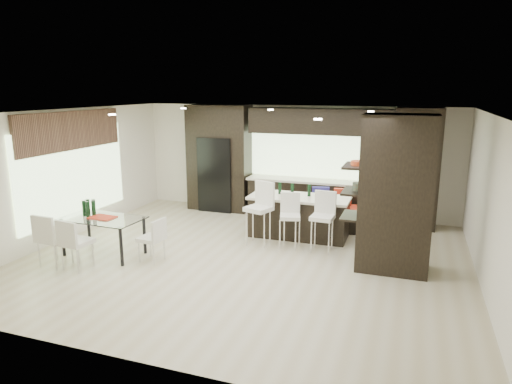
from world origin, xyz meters
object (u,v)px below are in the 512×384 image
at_px(bench, 333,219).
at_px(chair_end, 151,241).
at_px(floor_vase, 377,229).
at_px(stool_left, 259,220).
at_px(stool_mid, 290,226).
at_px(chair_far, 55,242).
at_px(chair_near, 77,246).
at_px(kitchen_island, 299,217).
at_px(dining_table, 104,236).
at_px(stool_right, 322,228).

relative_size(bench, chair_end, 1.90).
bearing_deg(chair_end, floor_vase, -65.13).
height_order(stool_left, bench, stool_left).
distance_m(stool_mid, chair_far, 4.36).
relative_size(bench, chair_near, 1.69).
bearing_deg(bench, floor_vase, -68.29).
bearing_deg(stool_left, chair_near, -120.66).
distance_m(kitchen_island, chair_end, 3.18).
bearing_deg(dining_table, stool_left, 33.20).
relative_size(stool_left, bench, 0.72).
bearing_deg(chair_far, kitchen_island, 43.16).
bearing_deg(bench, stool_left, -143.54).
relative_size(stool_left, floor_vase, 0.84).
distance_m(kitchen_island, bench, 0.90).
relative_size(chair_near, chair_end, 1.12).
height_order(stool_left, floor_vase, floor_vase).
xyz_separation_m(stool_mid, stool_right, (0.65, -0.01, 0.03)).
relative_size(kitchen_island, stool_right, 2.22).
height_order(stool_left, stool_mid, stool_left).
bearing_deg(chair_end, stool_left, -39.80).
distance_m(kitchen_island, dining_table, 3.97).
bearing_deg(kitchen_island, chair_end, -134.32).
bearing_deg(chair_end, kitchen_island, -37.86).
xyz_separation_m(stool_left, chair_far, (-3.06, -2.26, -0.07)).
height_order(bench, chair_far, chair_far).
distance_m(stool_right, chair_near, 4.50).
bearing_deg(bench, dining_table, -154.67).
distance_m(kitchen_island, chair_near, 4.43).
bearing_deg(dining_table, floor_vase, 18.08).
bearing_deg(floor_vase, kitchen_island, 150.28).
xyz_separation_m(stool_mid, floor_vase, (1.68, -0.21, 0.18)).
bearing_deg(stool_right, dining_table, -154.64).
distance_m(kitchen_island, stool_left, 1.02).
relative_size(stool_mid, chair_end, 1.17).
distance_m(floor_vase, chair_end, 4.11).
bearing_deg(stool_left, stool_right, 19.25).
height_order(stool_left, chair_end, stool_left).
height_order(kitchen_island, floor_vase, floor_vase).
xyz_separation_m(stool_mid, dining_table, (-3.24, -1.55, -0.08)).
distance_m(floor_vase, chair_near, 5.34).
distance_m(chair_far, chair_end, 1.69).
relative_size(chair_near, chair_far, 0.94).
xyz_separation_m(kitchen_island, floor_vase, (1.68, -0.96, 0.18)).
bearing_deg(kitchen_island, stool_mid, -90.56).
bearing_deg(bench, chair_end, -145.75).
height_order(stool_mid, dining_table, stool_mid).
bearing_deg(stool_left, chair_far, -125.17).
bearing_deg(chair_far, chair_near, 5.44).
xyz_separation_m(bench, chair_near, (-3.85, -3.67, 0.15)).
relative_size(stool_left, chair_end, 1.37).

